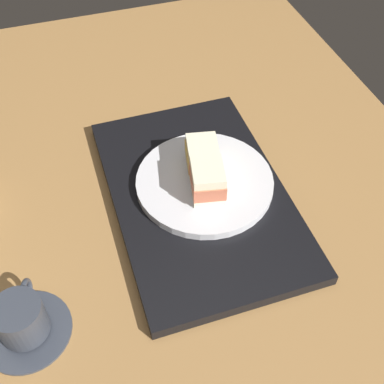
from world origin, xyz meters
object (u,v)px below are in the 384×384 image
sandwich_plate (205,182)px  coffee_cup (22,321)px  sandwich_far (203,156)px  sandwich_near (208,181)px

sandwich_plate → coffee_cup: coffee_cup is taller
sandwich_plate → sandwich_far: size_ratio=3.24×
sandwich_plate → sandwich_far: 4.48cm
sandwich_near → sandwich_far: bearing=-11.3°
sandwich_plate → sandwich_far: (2.99, -0.60, 3.27)cm
sandwich_far → coffee_cup: bearing=121.1°
sandwich_plate → sandwich_near: 4.69cm
sandwich_plate → sandwich_near: (-2.99, 0.60, 3.56)cm
sandwich_near → coffee_cup: (-13.58, 31.22, -3.48)cm
coffee_cup → sandwich_near: bearing=-66.5°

